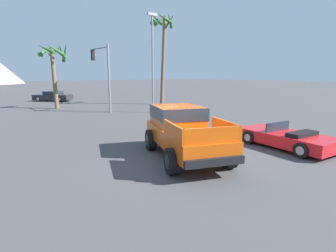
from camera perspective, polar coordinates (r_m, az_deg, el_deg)
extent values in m
plane|color=#424244|center=(9.70, 4.16, -7.40)|extent=(320.00, 320.00, 0.00)
cube|color=#CC4C0C|center=(9.74, 3.84, -2.46)|extent=(3.62, 5.03, 0.62)
cube|color=#CC4C0C|center=(10.47, 2.08, 2.34)|extent=(2.43, 2.58, 0.76)
cube|color=#1E2833|center=(10.46, 2.09, 3.07)|extent=(2.48, 2.64, 0.48)
cube|color=#CC4C0C|center=(8.13, 1.11, -1.16)|extent=(0.82, 1.74, 0.48)
cube|color=#CC4C0C|center=(8.85, 12.43, -0.41)|extent=(0.82, 1.74, 0.48)
cube|color=#CC4C0C|center=(7.66, 9.71, -2.07)|extent=(1.71, 0.81, 0.48)
cube|color=black|center=(11.99, -0.19, -0.82)|extent=(1.77, 0.90, 0.24)
cube|color=black|center=(7.70, 10.14, -7.73)|extent=(1.77, 0.90, 0.24)
cylinder|color=black|center=(10.90, -3.75, -3.01)|extent=(0.64, 0.91, 0.85)
cylinder|color=#232326|center=(10.90, -3.75, -3.01)|extent=(0.50, 0.57, 0.47)
cylinder|color=black|center=(11.49, 5.87, -2.31)|extent=(0.64, 0.91, 0.85)
cylinder|color=#232326|center=(11.49, 5.87, -2.31)|extent=(0.50, 0.57, 0.47)
cylinder|color=black|center=(8.22, 0.90, -7.67)|extent=(0.64, 0.91, 0.85)
cylinder|color=#232326|center=(8.22, 0.90, -7.67)|extent=(0.50, 0.57, 0.47)
cylinder|color=black|center=(8.99, 13.03, -6.31)|extent=(0.64, 0.91, 0.85)
cylinder|color=#232326|center=(8.99, 13.03, -6.31)|extent=(0.50, 0.57, 0.47)
cube|color=red|center=(12.35, 24.29, -2.40)|extent=(2.41, 4.25, 0.48)
cube|color=#1E2833|center=(12.50, 22.77, -0.07)|extent=(1.54, 0.29, 0.40)
cube|color=black|center=(11.92, 27.21, -1.51)|extent=(1.53, 0.78, 0.16)
cylinder|color=black|center=(12.41, 17.21, -2.35)|extent=(0.31, 0.63, 0.60)
cylinder|color=#9E9EA3|center=(12.41, 17.21, -2.35)|extent=(0.28, 0.36, 0.33)
cylinder|color=black|center=(13.77, 22.00, -1.38)|extent=(0.31, 0.63, 0.60)
cylinder|color=#9E9EA3|center=(13.77, 22.00, -1.38)|extent=(0.28, 0.36, 0.33)
cylinder|color=black|center=(11.01, 27.07, -4.74)|extent=(0.31, 0.63, 0.60)
cylinder|color=#9E9EA3|center=(11.01, 27.07, -4.74)|extent=(0.28, 0.36, 0.33)
cylinder|color=black|center=(12.51, 31.24, -3.36)|extent=(0.31, 0.63, 0.60)
cylinder|color=#9E9EA3|center=(12.51, 31.24, -3.36)|extent=(0.28, 0.36, 0.33)
cube|color=#232328|center=(34.71, -23.79, 5.77)|extent=(4.17, 4.40, 0.60)
cube|color=#232328|center=(34.62, -23.70, 6.61)|extent=(2.35, 2.38, 0.42)
cube|color=#1E2833|center=(34.62, -23.71, 6.69)|extent=(2.40, 2.43, 0.25)
cylinder|color=black|center=(34.76, -26.39, 5.31)|extent=(0.60, 0.64, 0.65)
cylinder|color=#9E9EA3|center=(34.76, -26.39, 5.31)|extent=(0.41, 0.42, 0.36)
cylinder|color=black|center=(36.14, -24.91, 5.60)|extent=(0.60, 0.64, 0.65)
cylinder|color=#9E9EA3|center=(36.14, -24.91, 5.60)|extent=(0.41, 0.42, 0.36)
cylinder|color=black|center=(33.32, -22.54, 5.42)|extent=(0.60, 0.64, 0.65)
cylinder|color=#9E9EA3|center=(33.32, -22.54, 5.42)|extent=(0.41, 0.42, 0.36)
cylinder|color=black|center=(34.76, -21.16, 5.71)|extent=(0.60, 0.64, 0.65)
cylinder|color=#9E9EA3|center=(34.76, -21.16, 5.71)|extent=(0.41, 0.42, 0.36)
cylinder|color=slate|center=(22.29, -12.72, 9.97)|extent=(0.16, 0.16, 5.56)
cylinder|color=slate|center=(23.79, -14.83, 16.03)|extent=(0.11, 3.13, 0.11)
cube|color=black|center=(24.81, -16.02, 14.58)|extent=(0.26, 0.34, 0.90)
sphere|color=red|center=(24.90, -15.73, 15.21)|extent=(0.20, 0.20, 0.20)
sphere|color=orange|center=(24.88, -15.70, 14.59)|extent=(0.20, 0.20, 0.20)
sphere|color=green|center=(24.86, -15.67, 13.97)|extent=(0.20, 0.20, 0.20)
cylinder|color=slate|center=(21.81, -3.37, 12.97)|extent=(0.14, 0.14, 7.66)
cube|color=#99999E|center=(22.30, -3.49, 23.11)|extent=(0.90, 0.24, 0.20)
cylinder|color=brown|center=(28.02, -1.07, 13.79)|extent=(0.36, 0.92, 8.90)
cone|color=#2D6028|center=(29.42, 0.19, 21.62)|extent=(0.42, 1.88, 1.64)
cone|color=#2D6028|center=(29.46, -1.76, 21.86)|extent=(1.39, 0.99, 1.18)
cone|color=#2D6028|center=(29.10, -2.93, 22.03)|extent=(1.50, 0.92, 1.13)
cone|color=#2D6028|center=(28.45, -3.24, 22.16)|extent=(0.84, 1.62, 1.33)
cone|color=#2D6028|center=(28.01, -2.57, 22.28)|extent=(0.82, 1.62, 1.42)
cone|color=#2D6028|center=(27.87, -0.94, 22.51)|extent=(1.79, 1.06, 1.21)
cone|color=#2D6028|center=(28.47, 0.37, 22.09)|extent=(1.55, 1.17, 1.44)
cylinder|color=brown|center=(26.62, -23.51, 9.41)|extent=(0.36, 0.61, 5.52)
cone|color=#2D6028|center=(26.75, -21.54, 14.63)|extent=(0.64, 1.81, 1.68)
cone|color=#2D6028|center=(27.25, -23.32, 14.81)|extent=(1.30, 1.13, 1.08)
cone|color=#2D6028|center=(27.31, -24.92, 14.66)|extent=(1.74, 0.85, 1.15)
cone|color=#2D6028|center=(26.81, -25.58, 14.63)|extent=(1.13, 1.50, 1.22)
cone|color=#2D6028|center=(25.91, -25.08, 14.99)|extent=(1.30, 1.64, 1.02)
cone|color=#2D6028|center=(25.82, -23.42, 15.06)|extent=(1.58, 0.45, 1.12)
cone|color=#2D6028|center=(26.28, -22.14, 14.86)|extent=(1.22, 1.35, 1.37)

